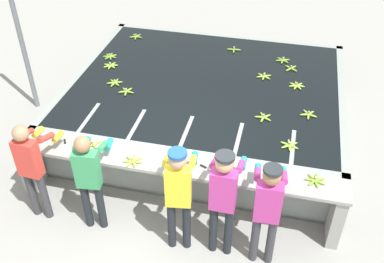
# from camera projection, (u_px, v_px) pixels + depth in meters

# --- Properties ---
(ground_plane) EXTENTS (80.00, 80.00, 0.00)m
(ground_plane) POSITION_uv_depth(u_px,v_px,m) (171.00, 221.00, 6.50)
(ground_plane) COLOR #999993
(ground_plane) RESTS_ON ground
(wash_tank) EXTENTS (4.70, 3.95, 0.92)m
(wash_tank) POSITION_uv_depth(u_px,v_px,m) (206.00, 105.00, 8.09)
(wash_tank) COLOR gray
(wash_tank) RESTS_ON ground
(work_ledge) EXTENTS (4.70, 0.45, 0.92)m
(work_ledge) POSITION_uv_depth(u_px,v_px,m) (174.00, 177.00, 6.27)
(work_ledge) COLOR #9E9E99
(work_ledge) RESTS_ON ground
(worker_0) EXTENTS (0.44, 0.72, 1.61)m
(worker_0) POSITION_uv_depth(u_px,v_px,m) (31.00, 163.00, 6.05)
(worker_0) COLOR #38383D
(worker_0) RESTS_ON ground
(worker_1) EXTENTS (0.46, 0.73, 1.59)m
(worker_1) POSITION_uv_depth(u_px,v_px,m) (89.00, 174.00, 5.90)
(worker_1) COLOR #1E2328
(worker_1) RESTS_ON ground
(worker_2) EXTENTS (0.47, 0.74, 1.65)m
(worker_2) POSITION_uv_depth(u_px,v_px,m) (179.00, 190.00, 5.58)
(worker_2) COLOR #1E2328
(worker_2) RESTS_ON ground
(worker_3) EXTENTS (0.41, 0.72, 1.68)m
(worker_3) POSITION_uv_depth(u_px,v_px,m) (223.00, 194.00, 5.50)
(worker_3) COLOR #1E2328
(worker_3) RESTS_ON ground
(worker_4) EXTENTS (0.43, 0.72, 1.62)m
(worker_4) POSITION_uv_depth(u_px,v_px,m) (267.00, 206.00, 5.41)
(worker_4) COLOR #38383D
(worker_4) RESTS_ON ground
(banana_bunch_floating_0) EXTENTS (0.28, 0.28, 0.08)m
(banana_bunch_floating_0) POSITION_uv_depth(u_px,v_px,m) (110.00, 56.00, 8.55)
(banana_bunch_floating_0) COLOR #75A333
(banana_bunch_floating_0) RESTS_ON wash_tank
(banana_bunch_floating_1) EXTENTS (0.27, 0.28, 0.08)m
(banana_bunch_floating_1) POSITION_uv_depth(u_px,v_px,m) (289.00, 145.00, 6.40)
(banana_bunch_floating_1) COLOR #93BC3D
(banana_bunch_floating_1) RESTS_ON wash_tank
(banana_bunch_floating_2) EXTENTS (0.28, 0.28, 0.08)m
(banana_bunch_floating_2) POSITION_uv_depth(u_px,v_px,m) (111.00, 65.00, 8.27)
(banana_bunch_floating_2) COLOR #93BC3D
(banana_bunch_floating_2) RESTS_ON wash_tank
(banana_bunch_floating_3) EXTENTS (0.27, 0.28, 0.08)m
(banana_bunch_floating_3) POSITION_uv_depth(u_px,v_px,m) (264.00, 76.00, 7.95)
(banana_bunch_floating_3) COLOR #93BC3D
(banana_bunch_floating_3) RESTS_ON wash_tank
(banana_bunch_floating_4) EXTENTS (0.27, 0.28, 0.08)m
(banana_bunch_floating_4) POSITION_uv_depth(u_px,v_px,m) (115.00, 83.00, 7.78)
(banana_bunch_floating_4) COLOR #7FAD33
(banana_bunch_floating_4) RESTS_ON wash_tank
(banana_bunch_floating_5) EXTENTS (0.27, 0.27, 0.08)m
(banana_bunch_floating_5) POSITION_uv_depth(u_px,v_px,m) (126.00, 91.00, 7.55)
(banana_bunch_floating_5) COLOR #7FAD33
(banana_bunch_floating_5) RESTS_ON wash_tank
(banana_bunch_floating_6) EXTENTS (0.28, 0.28, 0.08)m
(banana_bunch_floating_6) POSITION_uv_depth(u_px,v_px,m) (297.00, 86.00, 7.70)
(banana_bunch_floating_6) COLOR #9EC642
(banana_bunch_floating_6) RESTS_ON wash_tank
(banana_bunch_floating_7) EXTENTS (0.27, 0.28, 0.08)m
(banana_bunch_floating_7) POSITION_uv_depth(u_px,v_px,m) (263.00, 117.00, 6.95)
(banana_bunch_floating_7) COLOR #8CB738
(banana_bunch_floating_7) RESTS_ON wash_tank
(banana_bunch_floating_8) EXTENTS (0.28, 0.28, 0.08)m
(banana_bunch_floating_8) POSITION_uv_depth(u_px,v_px,m) (234.00, 49.00, 8.77)
(banana_bunch_floating_8) COLOR #75A333
(banana_bunch_floating_8) RESTS_ON wash_tank
(banana_bunch_floating_9) EXTENTS (0.28, 0.26, 0.08)m
(banana_bunch_floating_9) POSITION_uv_depth(u_px,v_px,m) (308.00, 114.00, 7.01)
(banana_bunch_floating_9) COLOR #93BC3D
(banana_bunch_floating_9) RESTS_ON wash_tank
(banana_bunch_floating_10) EXTENTS (0.25, 0.25, 0.08)m
(banana_bunch_floating_10) POSITION_uv_depth(u_px,v_px,m) (291.00, 68.00, 8.18)
(banana_bunch_floating_10) COLOR #8CB738
(banana_bunch_floating_10) RESTS_ON wash_tank
(banana_bunch_floating_11) EXTENTS (0.27, 0.27, 0.08)m
(banana_bunch_floating_11) POSITION_uv_depth(u_px,v_px,m) (136.00, 37.00, 9.24)
(banana_bunch_floating_11) COLOR #75A333
(banana_bunch_floating_11) RESTS_ON wash_tank
(banana_bunch_floating_12) EXTENTS (0.27, 0.28, 0.08)m
(banana_bunch_floating_12) POSITION_uv_depth(u_px,v_px,m) (283.00, 60.00, 8.43)
(banana_bunch_floating_12) COLOR #75A333
(banana_bunch_floating_12) RESTS_ON wash_tank
(banana_bunch_ledge_0) EXTENTS (0.28, 0.28, 0.08)m
(banana_bunch_ledge_0) POSITION_uv_depth(u_px,v_px,m) (133.00, 161.00, 6.12)
(banana_bunch_ledge_0) COLOR #93BC3D
(banana_bunch_ledge_0) RESTS_ON work_ledge
(banana_bunch_ledge_1) EXTENTS (0.28, 0.28, 0.08)m
(banana_bunch_ledge_1) POSITION_uv_depth(u_px,v_px,m) (315.00, 180.00, 5.82)
(banana_bunch_ledge_1) COLOR #7FAD33
(banana_bunch_ledge_1) RESTS_ON work_ledge
(banana_bunch_ledge_2) EXTENTS (0.24, 0.24, 0.08)m
(banana_bunch_ledge_2) POSITION_uv_depth(u_px,v_px,m) (93.00, 144.00, 6.41)
(banana_bunch_ledge_2) COLOR #93BC3D
(banana_bunch_ledge_2) RESTS_ON work_ledge
(knife_0) EXTENTS (0.20, 0.32, 0.02)m
(knife_0) POSITION_uv_depth(u_px,v_px,m) (65.00, 144.00, 6.43)
(knife_0) COLOR silver
(knife_0) RESTS_ON work_ledge
(knife_1) EXTENTS (0.33, 0.17, 0.02)m
(knife_1) POSITION_uv_depth(u_px,v_px,m) (208.00, 169.00, 6.02)
(knife_1) COLOR silver
(knife_1) RESTS_ON work_ledge
(support_post_left) EXTENTS (0.09, 0.09, 3.20)m
(support_post_left) POSITION_uv_depth(u_px,v_px,m) (19.00, 30.00, 7.91)
(support_post_left) COLOR slate
(support_post_left) RESTS_ON ground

